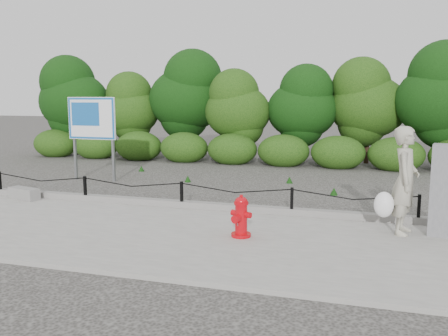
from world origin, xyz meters
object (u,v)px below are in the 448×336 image
Objects in this scene: pedestrian at (404,182)px; concrete_block at (24,193)px; advertising_sign at (92,122)px; fire_hydrant at (241,217)px.

pedestrian is 2.31× the size of concrete_block.
concrete_block is at bearing 96.84° from pedestrian.
concrete_block is 0.33× the size of advertising_sign.
pedestrian is at bearing 39.31° from fire_hydrant.
advertising_sign is (-8.71, 3.67, 0.77)m from pedestrian.
advertising_sign is (-0.01, 3.16, 1.59)m from concrete_block.
pedestrian is 9.49m from advertising_sign.
fire_hydrant is 0.90× the size of concrete_block.
concrete_block is 3.54m from advertising_sign.
advertising_sign is at bearing 160.19° from fire_hydrant.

